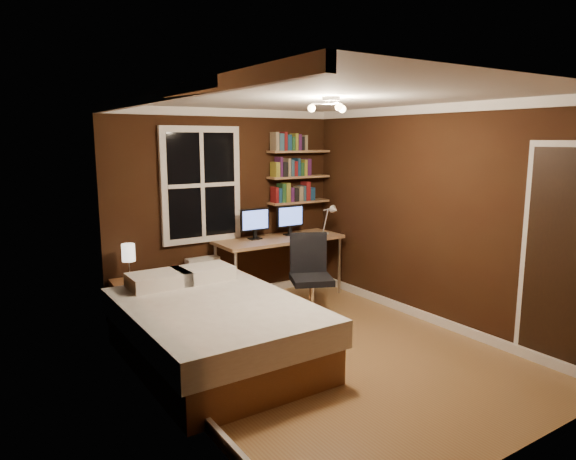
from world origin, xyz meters
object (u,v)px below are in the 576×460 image
bed (214,329)px  desk (279,242)px  office_chair (311,288)px  monitor_right (290,220)px  nightstand (131,302)px  radiator (203,282)px  monitor_left (255,224)px  desk_lamp (329,219)px  bedside_lamp (129,263)px

bed → desk: 2.16m
office_chair → bed: bearing=-139.5°
desk → monitor_right: monitor_right is taller
nightstand → radiator: size_ratio=0.80×
bed → radiator: size_ratio=3.42×
bed → monitor_left: 2.07m
desk → desk_lamp: desk_lamp is taller
bed → desk: bearing=40.0°
bed → nightstand: 1.50m
monitor_right → office_chair: bearing=-111.0°
monitor_right → bed: bearing=-141.8°
monitor_right → desk_lamp: bearing=-32.1°
desk_lamp → monitor_left: bearing=164.2°
desk → monitor_left: size_ratio=4.13×
bedside_lamp → radiator: 1.06m
bedside_lamp → monitor_left: (1.66, -0.01, 0.30)m
monitor_left → bedside_lamp: bearing=179.7°
bedside_lamp → desk_lamp: size_ratio=0.99×
monitor_left → desk: bearing=-15.0°
bedside_lamp → desk_lamp: bearing=-6.3°
nightstand → monitor_right: bearing=4.3°
radiator → monitor_right: 1.44m
radiator → desk: 1.13m
nightstand → bedside_lamp: bearing=0.0°
monitor_left → office_chair: 1.22m
bed → office_chair: size_ratio=2.12×
radiator → desk_lamp: bearing=-14.2°
bed → radiator: bed is taller
bedside_lamp → bed: bearing=-75.9°
desk_lamp → office_chair: bearing=-138.6°
bed → bedside_lamp: (-0.37, 1.46, 0.41)m
bed → desk_lamp: bearing=26.7°
office_chair → monitor_left: bearing=123.0°
nightstand → desk: 2.05m
monitor_left → office_chair: size_ratio=0.41×
nightstand → monitor_right: (2.21, -0.01, 0.77)m
monitor_left → desk_lamp: desk_lamp is taller
monitor_right → office_chair: monitor_right is taller
bed → radiator: 1.70m
bed → nightstand: bed is taller
bedside_lamp → monitor_left: 1.68m
radiator → monitor_right: bearing=-6.6°
radiator → desk: desk is taller
radiator → monitor_right: (1.24, -0.14, 0.71)m
bed → monitor_right: bearing=38.0°
bed → desk_lamp: (2.30, 1.16, 0.73)m
bed → monitor_right: (1.84, 1.45, 0.71)m
bedside_lamp → radiator: bedside_lamp is taller
desk → radiator: bearing=167.2°
nightstand → office_chair: 2.09m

